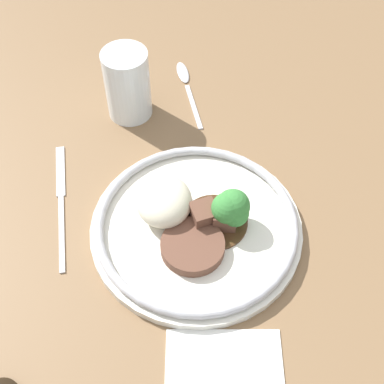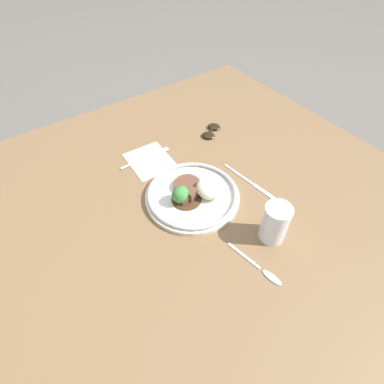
% 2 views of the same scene
% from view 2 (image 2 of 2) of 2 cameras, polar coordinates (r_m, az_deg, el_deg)
% --- Properties ---
extents(ground_plane, '(8.00, 8.00, 0.00)m').
position_cam_2_polar(ground_plane, '(0.90, 1.52, -3.20)').
color(ground_plane, '#5B5651').
extents(dining_table, '(1.25, 1.26, 0.04)m').
position_cam_2_polar(dining_table, '(0.88, 1.55, -2.32)').
color(dining_table, brown).
rests_on(dining_table, ground).
extents(napkin, '(0.16, 0.14, 0.00)m').
position_cam_2_polar(napkin, '(0.99, -8.03, 5.95)').
color(napkin, white).
rests_on(napkin, dining_table).
extents(plate, '(0.27, 0.27, 0.07)m').
position_cam_2_polar(plate, '(0.86, 0.12, -0.35)').
color(plate, silver).
rests_on(plate, dining_table).
extents(juice_glass, '(0.07, 0.07, 0.11)m').
position_cam_2_polar(juice_glass, '(0.78, 15.41, -5.97)').
color(juice_glass, orange).
rests_on(juice_glass, dining_table).
extents(fork, '(0.02, 0.18, 0.00)m').
position_cam_2_polar(fork, '(1.01, -8.01, 6.79)').
color(fork, silver).
rests_on(fork, napkin).
extents(knife, '(0.21, 0.03, 0.00)m').
position_cam_2_polar(knife, '(0.93, 11.37, 1.61)').
color(knife, silver).
rests_on(knife, dining_table).
extents(spoon, '(0.16, 0.04, 0.01)m').
position_cam_2_polar(spoon, '(0.75, 13.65, -14.55)').
color(spoon, silver).
rests_on(spoon, dining_table).
extents(sunglasses, '(0.09, 0.11, 0.01)m').
position_cam_2_polar(sunglasses, '(1.10, 3.69, 11.54)').
color(sunglasses, black).
rests_on(sunglasses, dining_table).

